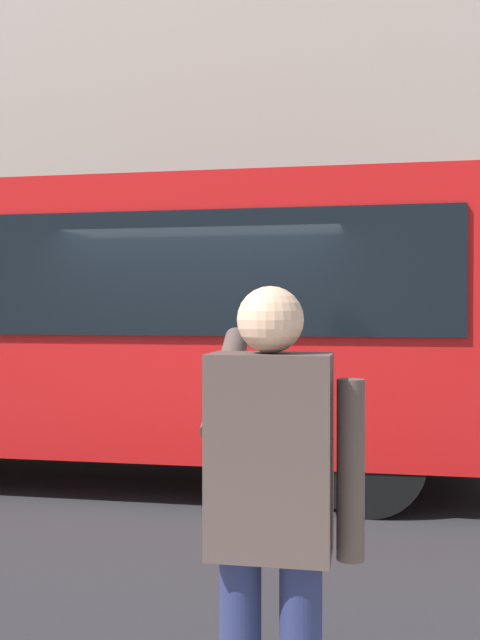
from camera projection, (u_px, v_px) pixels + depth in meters
The scene contains 4 objects.
ground_plane at pixel (209, 498), 6.79m from camera, with size 60.00×60.00×0.00m, color #232326.
building_facade_far at pixel (291, 84), 13.39m from camera, with size 28.00×1.55×12.00m.
red_bus at pixel (86, 319), 7.81m from camera, with size 9.05×2.54×3.08m.
pedestrian_photographer at pixel (272, 502), 2.36m from camera, with size 0.53×0.52×1.70m.
Camera 1 is at (-1.51, 6.60, 1.77)m, focal length 40.41 mm.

